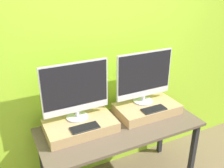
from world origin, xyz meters
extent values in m
cube|color=#9ED12D|center=(0.00, 0.76, 1.30)|extent=(8.00, 0.04, 2.60)
cube|color=brown|center=(0.00, 0.34, 0.77)|extent=(1.62, 0.69, 0.03)
cube|color=#232328|center=(0.75, 0.06, 0.38)|extent=(0.05, 0.05, 0.76)
cube|color=#232328|center=(-0.75, 0.63, 0.38)|extent=(0.05, 0.05, 0.76)
cube|color=#232328|center=(0.75, 0.63, 0.38)|extent=(0.05, 0.05, 0.76)
cube|color=tan|center=(-0.38, 0.45, 0.84)|extent=(0.67, 0.40, 0.10)
cylinder|color=silver|center=(-0.38, 0.53, 0.89)|extent=(0.22, 0.22, 0.01)
cylinder|color=silver|center=(-0.38, 0.53, 0.93)|extent=(0.04, 0.04, 0.06)
cube|color=silver|center=(-0.38, 0.53, 1.20)|extent=(0.65, 0.02, 0.50)
cube|color=black|center=(-0.38, 0.51, 1.23)|extent=(0.62, 0.00, 0.41)
cube|color=silver|center=(-0.38, 0.51, 0.99)|extent=(0.64, 0.00, 0.06)
cube|color=#2D2D2D|center=(-0.38, 0.32, 0.89)|extent=(0.26, 0.12, 0.01)
cube|color=black|center=(-0.38, 0.32, 0.90)|extent=(0.25, 0.11, 0.00)
cube|color=tan|center=(0.38, 0.45, 0.84)|extent=(0.67, 0.40, 0.10)
cylinder|color=silver|center=(0.38, 0.53, 0.89)|extent=(0.22, 0.22, 0.01)
cylinder|color=silver|center=(0.38, 0.53, 0.93)|extent=(0.04, 0.04, 0.06)
cube|color=silver|center=(0.38, 0.53, 1.20)|extent=(0.65, 0.02, 0.50)
cube|color=black|center=(0.38, 0.51, 1.23)|extent=(0.62, 0.00, 0.41)
cube|color=silver|center=(0.38, 0.51, 0.99)|extent=(0.64, 0.00, 0.06)
cube|color=#2D2D2D|center=(0.38, 0.32, 0.89)|extent=(0.26, 0.12, 0.01)
cube|color=black|center=(0.38, 0.32, 0.90)|extent=(0.25, 0.11, 0.00)
camera|label=1|loc=(-1.00, -1.51, 2.17)|focal=40.00mm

